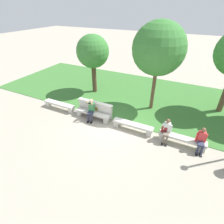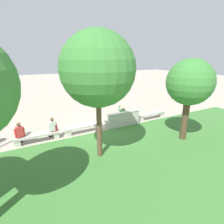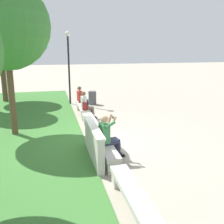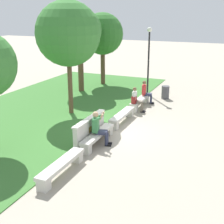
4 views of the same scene
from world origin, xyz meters
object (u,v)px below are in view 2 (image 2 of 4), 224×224
(person_distant, at_px, (52,127))
(person_companion, at_px, (19,133))
(tree_left_background, at_px, (98,70))
(person_photographer, at_px, (121,114))
(bench_near, at_px, (121,120))
(backpack, at_px, (55,128))
(tree_right_background, at_px, (190,83))
(bench_mid, at_px, (84,128))
(bench_main, at_px, (151,115))
(bench_far, at_px, (37,137))

(person_distant, distance_m, person_companion, 1.59)
(person_companion, bearing_deg, tree_left_background, 137.40)
(person_companion, bearing_deg, person_photographer, -179.91)
(bench_near, xyz_separation_m, tree_left_background, (2.85, 2.83, 3.56))
(person_photographer, distance_m, person_distant, 4.44)
(backpack, height_order, tree_right_background, tree_right_background)
(bench_mid, bearing_deg, bench_main, 180.00)
(person_photographer, bearing_deg, bench_main, 178.32)
(bench_main, relative_size, tree_left_background, 0.42)
(bench_mid, relative_size, tree_right_background, 0.53)
(bench_far, relative_size, person_photographer, 1.73)
(bench_far, xyz_separation_m, backpack, (-0.91, 0.02, 0.32))
(bench_main, bearing_deg, backpack, 0.13)
(person_companion, height_order, tree_right_background, tree_right_background)
(bench_mid, distance_m, bench_far, 2.60)
(bench_far, xyz_separation_m, person_companion, (0.80, -0.07, 0.36))
(backpack, bearing_deg, person_photographer, -178.80)
(bench_far, height_order, backpack, backpack)
(bench_far, height_order, person_companion, person_companion)
(bench_near, bearing_deg, bench_far, 0.00)
(bench_mid, height_order, tree_right_background, tree_right_background)
(person_photographer, xyz_separation_m, tree_right_background, (-1.88, 3.48, 2.36))
(person_distant, bearing_deg, tree_right_background, 151.23)
(bench_mid, height_order, backpack, backpack)
(bench_main, distance_m, person_companion, 8.60)
(bench_mid, xyz_separation_m, tree_left_background, (0.25, 2.83, 3.56))
(bench_near, height_order, person_distant, person_distant)
(tree_left_background, bearing_deg, tree_right_background, 173.07)
(person_companion, xyz_separation_m, backpack, (-1.71, 0.08, -0.05))
(bench_mid, relative_size, person_companion, 1.81)
(bench_mid, bearing_deg, bench_near, 180.00)
(bench_far, bearing_deg, person_photographer, -179.18)
(bench_far, relative_size, backpack, 5.33)
(bench_mid, xyz_separation_m, tree_right_background, (-4.52, 3.41, 2.79))
(bench_mid, distance_m, tree_right_background, 6.31)
(bench_mid, height_order, person_companion, person_companion)
(person_photographer, relative_size, backpack, 3.08)
(person_companion, distance_m, backpack, 1.71)
(bench_main, bearing_deg, tree_right_background, 78.82)
(person_companion, relative_size, tree_right_background, 0.29)
(tree_left_background, bearing_deg, person_distant, -61.79)
(bench_main, relative_size, person_distant, 1.81)
(backpack, bearing_deg, person_companion, -2.71)
(person_photographer, bearing_deg, person_companion, 0.09)
(person_distant, bearing_deg, tree_left_background, 118.21)
(bench_near, distance_m, backpack, 4.30)
(tree_left_background, bearing_deg, backpack, -62.93)
(backpack, height_order, tree_left_background, tree_left_background)
(bench_near, distance_m, tree_right_background, 4.81)
(person_distant, relative_size, person_companion, 1.00)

